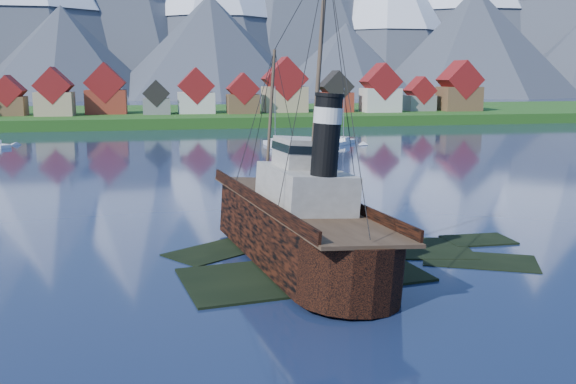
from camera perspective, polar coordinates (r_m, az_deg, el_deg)
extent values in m
plane|color=#162240|center=(51.51, 4.18, -6.57)|extent=(1400.00, 1400.00, 0.00)
cube|color=black|center=(49.06, 1.39, -7.82)|extent=(19.08, 11.42, 1.00)
cube|color=black|center=(57.06, 8.94, -5.37)|extent=(15.15, 9.76, 1.00)
cube|color=black|center=(60.45, 3.74, -4.26)|extent=(11.45, 9.06, 1.00)
cube|color=black|center=(55.10, 16.66, -6.31)|extent=(10.27, 8.34, 1.00)
cube|color=black|center=(55.79, -6.48, -5.70)|extent=(9.42, 8.68, 1.00)
cube|color=black|center=(61.54, 16.54, -4.48)|extent=(6.00, 4.00, 1.00)
cube|color=#204413|center=(218.36, -7.84, 6.43)|extent=(600.00, 80.00, 3.20)
cube|color=#3F3D38|center=(180.55, -7.08, 5.62)|extent=(600.00, 2.50, 2.00)
cube|color=brown|center=(205.14, -23.49, 7.02)|extent=(9.00, 8.00, 5.50)
cube|color=maroon|center=(204.99, -23.58, 8.24)|extent=(9.16, 8.16, 9.16)
cube|color=tan|center=(199.84, -20.01, 7.37)|extent=(10.50, 9.00, 6.80)
cube|color=maroon|center=(199.68, -20.11, 8.89)|extent=(10.69, 9.18, 10.69)
cube|color=maroon|center=(204.21, -15.85, 7.71)|extent=(12.00, 8.50, 7.20)
cube|color=maroon|center=(204.05, -15.93, 9.33)|extent=(12.22, 8.67, 12.22)
cube|color=slate|center=(198.67, -11.60, 7.48)|extent=(8.00, 7.00, 4.80)
cube|color=black|center=(198.52, -11.64, 8.59)|extent=(8.15, 7.14, 8.15)
cube|color=beige|center=(201.94, -8.17, 7.86)|extent=(11.00, 9.50, 6.40)
cube|color=maroon|center=(201.78, -8.20, 9.33)|extent=(11.20, 9.69, 11.20)
cube|color=brown|center=(199.25, -4.04, 7.82)|extent=(9.50, 8.00, 5.80)
cube|color=maroon|center=(199.09, -4.05, 9.15)|extent=(9.67, 8.16, 9.67)
cube|color=tan|center=(206.36, -0.32, 8.24)|extent=(13.50, 10.00, 8.00)
cube|color=maroon|center=(206.21, -0.32, 10.03)|extent=(13.75, 10.20, 13.75)
cube|color=maroon|center=(207.15, 4.23, 7.98)|extent=(10.00, 8.50, 6.20)
cube|color=black|center=(206.99, 4.25, 9.33)|extent=(10.18, 8.67, 10.18)
cube|color=beige|center=(208.46, 8.20, 8.09)|extent=(11.50, 9.00, 7.50)
cube|color=maroon|center=(208.31, 8.24, 9.69)|extent=(11.71, 9.18, 11.71)
cube|color=slate|center=(217.64, 11.60, 7.75)|extent=(9.00, 7.50, 5.00)
cube|color=maroon|center=(217.50, 11.64, 8.84)|extent=(9.16, 7.65, 9.16)
cube|color=brown|center=(221.15, 14.95, 8.02)|extent=(12.50, 10.00, 7.80)
cube|color=maroon|center=(221.00, 15.03, 9.61)|extent=(12.73, 10.20, 12.73)
cone|color=#2D333D|center=(522.18, -6.76, 16.51)|extent=(170.00, 170.00, 145.00)
cone|color=#2D333D|center=(541.42, 8.84, 15.18)|extent=(150.00, 150.00, 125.00)
cone|color=#2D333D|center=(425.39, -19.36, 11.52)|extent=(120.00, 120.00, 58.00)
cone|color=#2D333D|center=(418.06, -6.89, 12.60)|extent=(136.00, 136.00, 66.00)
cone|color=#2D333D|center=(438.20, 5.14, 11.48)|extent=(110.00, 110.00, 50.00)
cone|color=#2D333D|center=(469.21, 16.14, 12.58)|extent=(150.00, 150.00, 75.00)
cube|color=black|center=(52.36, 0.46, -3.60)|extent=(7.30, 21.03, 4.38)
cone|color=black|center=(65.46, -1.97, -0.75)|extent=(7.30, 7.30, 7.30)
cylinder|color=black|center=(42.50, 3.37, -6.98)|extent=(7.30, 7.30, 4.38)
cube|color=#4C3826|center=(51.85, 0.46, -1.14)|extent=(7.16, 27.75, 0.26)
cube|color=black|center=(51.17, -3.38, -0.78)|extent=(0.21, 26.87, 0.94)
cube|color=black|center=(52.57, 4.21, -0.49)|extent=(0.21, 26.87, 0.94)
cube|color=#ADA89E|center=(50.05, 0.83, 0.26)|extent=(5.43, 8.87, 3.13)
cube|color=#ADA89E|center=(50.65, 0.59, 3.49)|extent=(3.76, 4.17, 2.30)
cylinder|color=black|center=(46.10, 1.75, 5.01)|extent=(1.98, 1.98, 5.84)
cylinder|color=silver|center=(45.99, 1.76, 6.82)|extent=(2.09, 2.09, 1.15)
cylinder|color=#473828|center=(59.12, -1.19, 6.52)|extent=(0.29, 0.29, 12.52)
cylinder|color=#473828|center=(48.26, 1.13, 12.57)|extent=(0.33, 0.33, 13.56)
cube|color=white|center=(140.18, 4.94, 4.32)|extent=(7.69, 8.55, 1.30)
cube|color=white|center=(140.07, 4.94, 4.74)|extent=(3.21, 3.28, 0.76)
cylinder|color=gray|center=(139.65, 4.98, 6.89)|extent=(0.15, 0.15, 11.29)
cube|color=white|center=(134.83, -1.15, 4.11)|extent=(3.45, 11.43, 1.35)
cube|color=white|center=(134.72, -1.15, 4.56)|extent=(2.66, 3.29, 0.79)
cylinder|color=gray|center=(134.26, -1.16, 6.89)|extent=(0.16, 0.16, 11.74)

